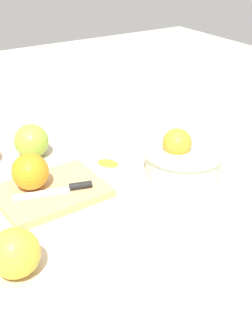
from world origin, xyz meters
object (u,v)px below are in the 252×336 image
Objects in this scene: knife at (64,189)px; apple_front_right_2 at (31,141)px; apple_back_right at (15,253)px; cutting_board at (51,192)px; bowl at (183,157)px; orange_on_board at (30,172)px.

apple_front_right_2 reaches higher than knife.
apple_back_right is at bearing 64.82° from apple_front_right_2.
knife reaches higher than cutting_board.
apple_back_right is (0.42, 0.11, 0.00)m from bowl.
bowl is 2.21× the size of apple_front_right_2.
bowl is at bearing 134.57° from apple_front_right_2.
bowl is 0.27m from knife.
bowl is at bearing 166.13° from cutting_board.
apple_back_right is at bearing 14.70° from bowl.
knife is at bearing -134.85° from apple_back_right.
orange_on_board is 0.92× the size of apple_front_right_2.
bowl is 0.32m from orange_on_board.
bowl reaches higher than cutting_board.
knife is 0.22m from apple_back_right.
apple_back_right is 1.00× the size of apple_front_right_2.
cutting_board is 1.36× the size of knife.
knife is 0.21m from apple_front_right_2.
apple_front_right_2 is (-0.01, -0.20, 0.02)m from knife.
bowl is at bearing 163.44° from orange_on_board.
apple_back_right is at bearing 45.15° from knife.
apple_back_right is (0.14, 0.18, 0.03)m from cutting_board.
knife is at bearing 85.93° from apple_front_right_2.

